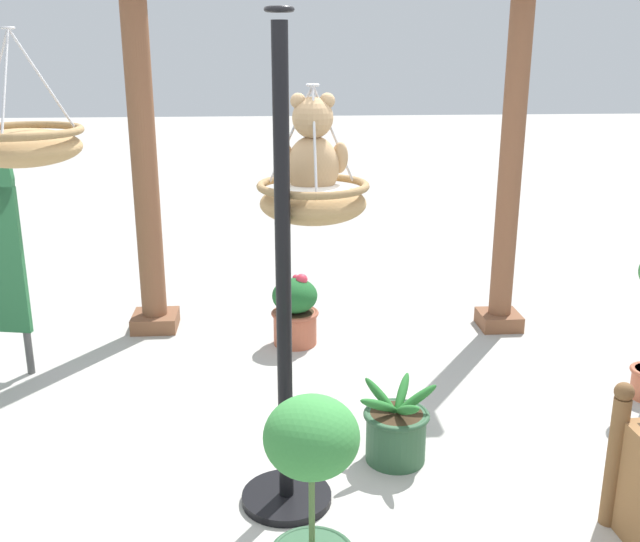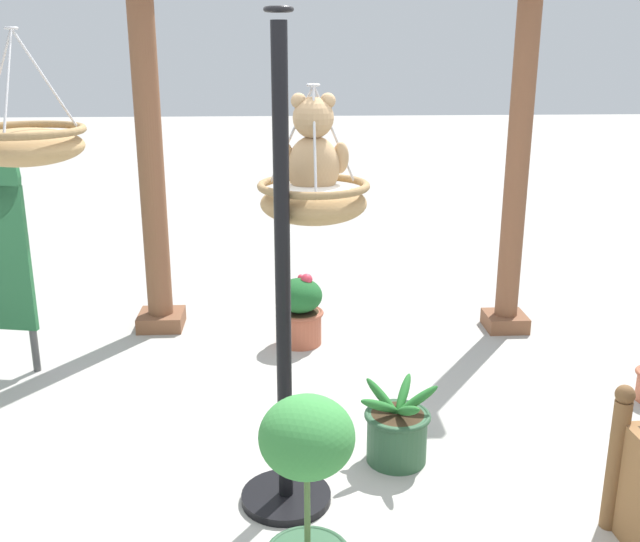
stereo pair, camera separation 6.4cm
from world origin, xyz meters
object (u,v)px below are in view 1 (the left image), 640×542
at_px(potted_plant_conical_shrub, 312,501).
at_px(display_pole_central, 285,371).
at_px(hanging_basket_with_teddy, 313,200).
at_px(potted_plant_trailing_ivy, 295,311).
at_px(greenhouse_pillar_right, 510,168).
at_px(hanging_basket_left_high, 22,144).
at_px(greenhouse_pillar_left, 144,166).
at_px(potted_plant_broad_leaf, 396,430).
at_px(teddy_bear, 313,154).

bearing_deg(potted_plant_conical_shrub, display_pole_central, 95.98).
height_order(hanging_basket_with_teddy, potted_plant_trailing_ivy, hanging_basket_with_teddy).
height_order(greenhouse_pillar_right, potted_plant_trailing_ivy, greenhouse_pillar_right).
xyz_separation_m(hanging_basket_left_high, greenhouse_pillar_left, (0.23, 2.00, -0.42)).
distance_m(display_pole_central, hanging_basket_left_high, 1.60).
bearing_deg(hanging_basket_with_teddy, hanging_basket_left_high, 174.55).
xyz_separation_m(greenhouse_pillar_left, potted_plant_broad_leaf, (1.56, -2.04, -1.11)).
xyz_separation_m(display_pole_central, potted_plant_conical_shrub, (0.08, -0.74, -0.19)).
relative_size(display_pole_central, hanging_basket_left_high, 3.71).
xyz_separation_m(potted_plant_trailing_ivy, potted_plant_broad_leaf, (0.47, -1.65, -0.08)).
xyz_separation_m(hanging_basket_with_teddy, potted_plant_conical_shrub, (-0.07, -0.99, -0.95)).
xyz_separation_m(hanging_basket_with_teddy, hanging_basket_left_high, (-1.34, 0.13, 0.25)).
bearing_deg(hanging_basket_with_teddy, greenhouse_pillar_left, 117.61).
bearing_deg(potted_plant_broad_leaf, hanging_basket_with_teddy, -169.06).
bearing_deg(teddy_bear, potted_plant_trailing_ivy, 90.85).
bearing_deg(hanging_basket_with_teddy, potted_plant_broad_leaf, 10.94).
relative_size(teddy_bear, potted_plant_trailing_ivy, 0.89).
distance_m(potted_plant_conical_shrub, potted_plant_trailing_ivy, 2.74).
distance_m(hanging_basket_with_teddy, teddy_bear, 0.21).
xyz_separation_m(hanging_basket_with_teddy, potted_plant_trailing_ivy, (-0.03, 1.73, -1.19)).
xyz_separation_m(teddy_bear, greenhouse_pillar_left, (-1.11, 2.10, -0.38)).
relative_size(display_pole_central, potted_plant_conical_shrub, 2.47).
height_order(display_pole_central, potted_plant_trailing_ivy, display_pole_central).
height_order(teddy_bear, greenhouse_pillar_right, greenhouse_pillar_right).
height_order(potted_plant_conical_shrub, potted_plant_trailing_ivy, potted_plant_conical_shrub).
relative_size(greenhouse_pillar_right, potted_plant_conical_shrub, 2.84).
bearing_deg(potted_plant_conical_shrub, potted_plant_trailing_ivy, 89.02).
xyz_separation_m(greenhouse_pillar_left, potted_plant_conical_shrub, (1.04, -3.12, -0.78)).
distance_m(teddy_bear, potted_plant_broad_leaf, 1.55).
xyz_separation_m(hanging_basket_left_high, potted_plant_conical_shrub, (1.27, -1.12, -1.20)).
bearing_deg(potted_plant_conical_shrub, teddy_bear, 85.95).
xyz_separation_m(display_pole_central, greenhouse_pillar_left, (-0.96, 2.38, 0.59)).
xyz_separation_m(hanging_basket_with_teddy, greenhouse_pillar_left, (-1.11, 2.13, -0.17)).
bearing_deg(hanging_basket_left_high, potted_plant_conical_shrub, -41.54).
height_order(hanging_basket_left_high, greenhouse_pillar_right, greenhouse_pillar_right).
height_order(greenhouse_pillar_left, potted_plant_broad_leaf, greenhouse_pillar_left).
height_order(greenhouse_pillar_left, greenhouse_pillar_right, greenhouse_pillar_left).
relative_size(potted_plant_conical_shrub, potted_plant_broad_leaf, 2.02).
distance_m(potted_plant_trailing_ivy, potted_plant_broad_leaf, 1.71).
bearing_deg(teddy_bear, potted_plant_conical_shrub, -94.05).
relative_size(potted_plant_conical_shrub, potted_plant_trailing_ivy, 1.70).
bearing_deg(potted_plant_trailing_ivy, greenhouse_pillar_right, 7.56).
distance_m(hanging_basket_with_teddy, potted_plant_conical_shrub, 1.38).
distance_m(display_pole_central, greenhouse_pillar_left, 2.63).
distance_m(greenhouse_pillar_right, potted_plant_trailing_ivy, 1.92).
bearing_deg(teddy_bear, display_pole_central, -118.76).
xyz_separation_m(greenhouse_pillar_right, potted_plant_trailing_ivy, (-1.62, -0.21, -1.01)).
bearing_deg(potted_plant_trailing_ivy, greenhouse_pillar_left, 160.10).
bearing_deg(hanging_basket_with_teddy, potted_plant_conical_shrub, -94.15).
bearing_deg(potted_plant_conical_shrub, hanging_basket_left_high, 138.46).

